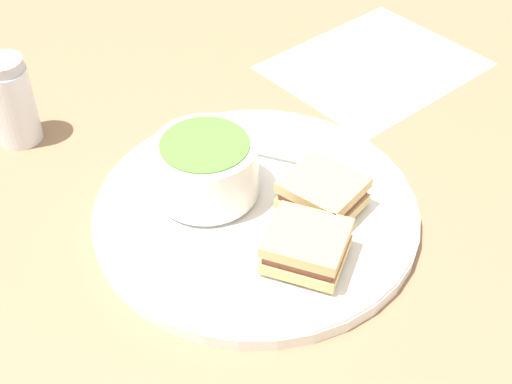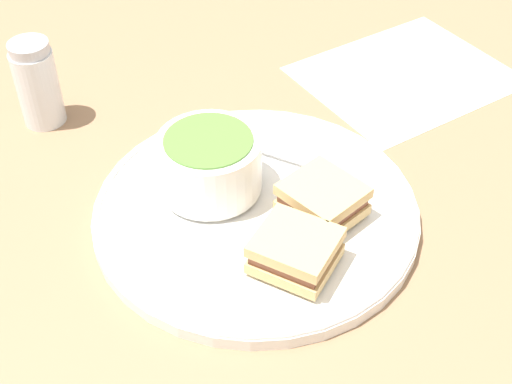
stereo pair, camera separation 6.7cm
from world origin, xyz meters
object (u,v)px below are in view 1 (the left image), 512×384
soup_bowl (206,167)px  salt_shaker (12,101)px  sandwich_half_near (306,246)px  spoon (238,145)px  sandwich_half_far (323,193)px

soup_bowl → salt_shaker: (0.23, 0.05, 0.00)m
sandwich_half_near → salt_shaker: size_ratio=0.85×
soup_bowl → sandwich_half_near: bearing=174.4°
soup_bowl → spoon: (0.02, -0.07, -0.03)m
soup_bowl → sandwich_half_far: (-0.10, -0.05, -0.01)m
soup_bowl → spoon: soup_bowl is taller
soup_bowl → sandwich_half_far: size_ratio=1.47×
soup_bowl → salt_shaker: bearing=12.3°
soup_bowl → spoon: size_ratio=0.92×
sandwich_half_far → salt_shaker: 0.35m
sandwich_half_near → sandwich_half_far: 0.07m
salt_shaker → sandwich_half_near: bearing=-174.0°
sandwich_half_far → salt_shaker: (0.33, 0.10, 0.02)m
soup_bowl → sandwich_half_near: 0.13m
salt_shaker → sandwich_half_far: bearing=-162.7°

